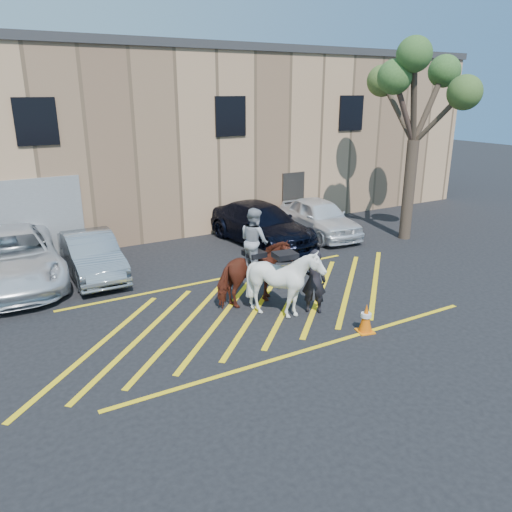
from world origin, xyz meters
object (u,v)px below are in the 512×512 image
car_white_suv (319,217)px  traffic_cone (366,318)px  handler (314,281)px  saddled_white (285,282)px  car_white_pickup (11,258)px  mounted_bay (254,267)px  car_blue_suv (261,224)px  car_silver_sedan (92,255)px  tree (419,86)px

car_white_suv → traffic_cone: car_white_suv is taller
handler → saddled_white: size_ratio=0.94×
car_white_pickup → mounted_bay: size_ratio=2.16×
handler → saddled_white: (-0.79, 0.18, 0.06)m
car_blue_suv → traffic_cone: (-1.57, -7.65, -0.38)m
car_white_suv → car_silver_sedan: bearing=-173.2°
car_white_pickup → car_white_suv: car_white_pickup is taller
car_silver_sedan → traffic_cone: size_ratio=5.62×
car_silver_sedan → car_white_suv: (8.97, 0.24, 0.06)m
car_white_suv → traffic_cone: 8.56m
car_white_pickup → handler: bearing=-41.6°
handler → traffic_cone: size_ratio=2.37×
mounted_bay → saddled_white: mounted_bay is taller
car_blue_suv → car_white_suv: 2.59m
car_silver_sedan → traffic_cone: bearing=-55.6°
car_white_pickup → saddled_white: saddled_white is taller
car_white_suv → traffic_cone: (-4.16, -7.47, -0.37)m
car_silver_sedan → traffic_cone: (4.81, -7.23, -0.31)m
saddled_white → tree: (8.01, 3.66, 4.76)m
car_white_pickup → handler: handler is taller
traffic_cone → tree: size_ratio=0.10×
car_white_suv → mounted_bay: (-5.67, -4.72, 0.35)m
car_silver_sedan → tree: bearing=-8.1°
saddled_white → traffic_cone: 2.19m
mounted_bay → car_silver_sedan: bearing=126.3°
car_silver_sedan → car_white_suv: 8.97m
car_white_pickup → car_blue_suv: size_ratio=1.13×
car_white_suv → saddled_white: (-5.36, -5.72, 0.19)m
mounted_bay → tree: 9.88m
car_white_suv → saddled_white: bearing=-127.8°
saddled_white → traffic_cone: (1.20, -1.75, -0.56)m
car_silver_sedan → tree: 12.79m
car_white_pickup → tree: bearing=-8.2°
traffic_cone → tree: 10.20m
car_white_pickup → handler: (6.62, -6.19, 0.06)m
car_white_suv → car_blue_suv: bearing=-178.7°
handler → mounted_bay: 1.63m
tree → traffic_cone: bearing=-141.5°
mounted_bay → handler: bearing=-46.7°
car_white_suv → tree: bearing=-32.5°
tree → car_silver_sedan: bearing=171.1°
car_white_suv → tree: tree is taller
car_silver_sedan → mounted_bay: (3.29, -4.48, 0.41)m
car_blue_suv → mounted_bay: (-3.09, -4.90, 0.34)m
handler → traffic_cone: (0.40, -1.57, -0.50)m
saddled_white → tree: size_ratio=0.25×
car_white_suv → tree: size_ratio=0.59×
car_white_pickup → mounted_bay: bearing=-40.8°
saddled_white → tree: tree is taller
car_blue_suv → tree: 7.54m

